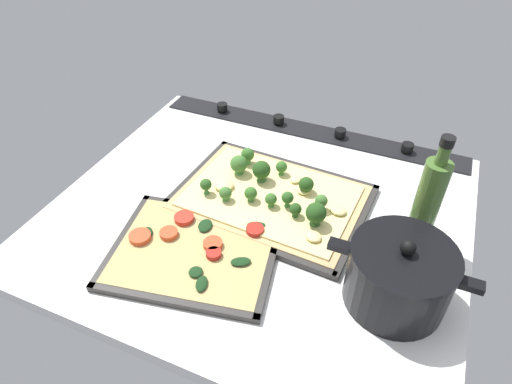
% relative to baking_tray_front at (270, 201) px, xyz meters
% --- Properties ---
extents(ground_plane, '(0.82, 0.72, 0.03)m').
position_rel_baking_tray_front_xyz_m(ground_plane, '(0.01, 0.03, -0.02)').
color(ground_plane, white).
extents(stove_control_panel, '(0.78, 0.07, 0.03)m').
position_rel_baking_tray_front_xyz_m(stove_control_panel, '(0.01, -0.29, 0.00)').
color(stove_control_panel, black).
rests_on(stove_control_panel, ground_plane).
extents(baking_tray_front, '(0.40, 0.30, 0.01)m').
position_rel_baking_tray_front_xyz_m(baking_tray_front, '(0.00, 0.00, 0.00)').
color(baking_tray_front, '#33302D').
rests_on(baking_tray_front, ground_plane).
extents(broccoli_pizza, '(0.37, 0.27, 0.06)m').
position_rel_baking_tray_front_xyz_m(broccoli_pizza, '(0.00, -0.00, 0.02)').
color(broccoli_pizza, tan).
rests_on(broccoli_pizza, baking_tray_front).
extents(baking_tray_back, '(0.34, 0.29, 0.01)m').
position_rel_baking_tray_front_xyz_m(baking_tray_back, '(0.07, 0.19, 0.00)').
color(baking_tray_back, '#33302D').
rests_on(baking_tray_back, ground_plane).
extents(veggie_pizza_back, '(0.31, 0.26, 0.02)m').
position_rel_baking_tray_front_xyz_m(veggie_pizza_back, '(0.08, 0.18, 0.01)').
color(veggie_pizza_back, tan).
rests_on(veggie_pizza_back, baking_tray_back).
extents(cooking_pot, '(0.24, 0.17, 0.13)m').
position_rel_baking_tray_front_xyz_m(cooking_pot, '(-0.28, 0.15, 0.05)').
color(cooking_pot, black).
rests_on(cooking_pot, ground_plane).
extents(oil_bottle, '(0.05, 0.05, 0.23)m').
position_rel_baking_tray_front_xyz_m(oil_bottle, '(-0.29, -0.00, 0.09)').
color(oil_bottle, '#476B2D').
rests_on(oil_bottle, ground_plane).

